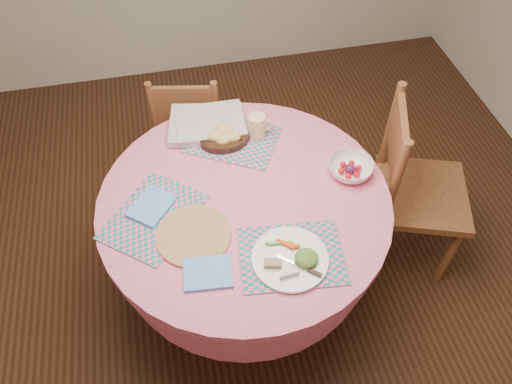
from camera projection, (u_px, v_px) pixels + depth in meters
ground at (247, 287)px, 2.67m from camera, size 4.00×4.00×0.00m
dining_table at (245, 226)px, 2.24m from camera, size 1.24×1.24×0.75m
chair_right at (412, 187)px, 2.44m from camera, size 0.56×0.57×0.99m
chair_back at (190, 128)px, 2.82m from camera, size 0.46×0.44×0.85m
placemat_front at (291, 255)px, 1.91m from camera, size 0.43×0.34×0.01m
placemat_left at (154, 216)px, 2.03m from camera, size 0.49×0.50×0.01m
placemat_back at (233, 139)px, 2.32m from camera, size 0.50×0.46×0.01m
wicker_trivet at (194, 235)px, 1.96m from camera, size 0.30×0.30×0.01m
napkin_near at (208, 273)px, 1.85m from camera, size 0.19×0.16×0.01m
napkin_far at (152, 206)px, 2.05m from camera, size 0.22×0.23×0.01m
dinner_plate at (292, 258)px, 1.88m from camera, size 0.29×0.29×0.05m
bread_bowl at (224, 136)px, 2.28m from camera, size 0.23×0.23×0.08m
latte_mug at (257, 126)px, 2.28m from camera, size 0.12×0.08×0.12m
fruit_bowl at (350, 168)px, 2.16m from camera, size 0.20×0.20×0.06m
newspaper_stack at (207, 124)px, 2.35m from camera, size 0.38×0.33×0.04m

